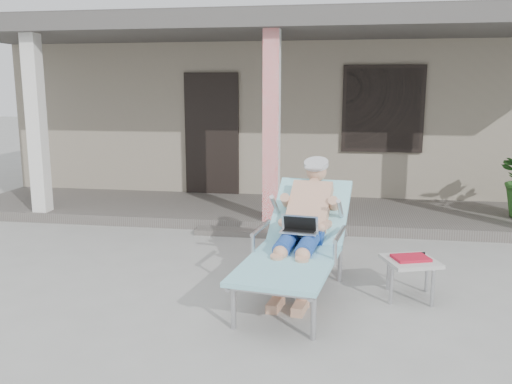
# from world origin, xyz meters

# --- Properties ---
(ground) EXTENTS (60.00, 60.00, 0.00)m
(ground) POSITION_xyz_m (0.00, 0.00, 0.00)
(ground) COLOR #9E9E99
(ground) RESTS_ON ground
(house) EXTENTS (10.40, 5.40, 3.30)m
(house) POSITION_xyz_m (0.00, 6.50, 1.67)
(house) COLOR gray
(house) RESTS_ON ground
(porch_deck) EXTENTS (10.00, 2.00, 0.15)m
(porch_deck) POSITION_xyz_m (0.00, 3.00, 0.07)
(porch_deck) COLOR #605B56
(porch_deck) RESTS_ON ground
(porch_overhang) EXTENTS (10.00, 2.30, 2.85)m
(porch_overhang) POSITION_xyz_m (0.00, 2.95, 2.79)
(porch_overhang) COLOR silver
(porch_overhang) RESTS_ON porch_deck
(porch_step) EXTENTS (2.00, 0.30, 0.07)m
(porch_step) POSITION_xyz_m (0.00, 1.85, 0.04)
(porch_step) COLOR #605B56
(porch_step) RESTS_ON ground
(lounger) EXTENTS (1.04, 2.13, 1.35)m
(lounger) POSITION_xyz_m (0.60, -0.11, 0.83)
(lounger) COLOR #B7B7BC
(lounger) RESTS_ON ground
(side_table) EXTENTS (0.59, 0.59, 0.42)m
(side_table) POSITION_xyz_m (1.65, -0.13, 0.35)
(side_table) COLOR #B3B3AE
(side_table) RESTS_ON ground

